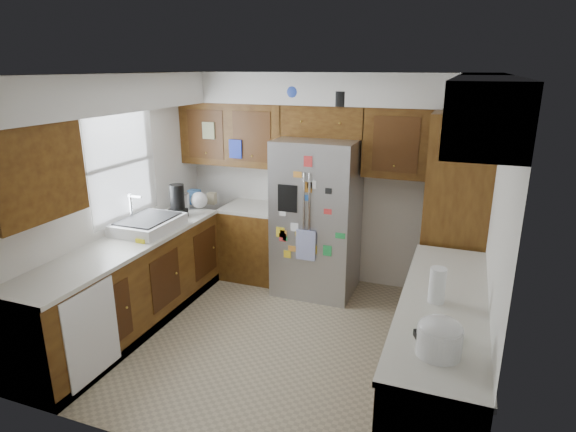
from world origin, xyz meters
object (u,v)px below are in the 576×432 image
object	(u,v)px
paper_towel	(437,285)
rice_cooker	(440,336)
pantry	(456,218)
fridge	(317,217)

from	to	relation	value
paper_towel	rice_cooker	bearing A→B (deg)	-84.84
paper_towel	pantry	bearing A→B (deg)	87.84
fridge	rice_cooker	xyz separation A→B (m)	(1.50, -2.41, 0.14)
fridge	rice_cooker	distance (m)	2.84
pantry	rice_cooker	xyz separation A→B (m)	(-0.00, -2.35, -0.03)
pantry	rice_cooker	world-z (taller)	pantry
rice_cooker	fridge	bearing A→B (deg)	121.93
pantry	paper_towel	xyz separation A→B (m)	(-0.06, -1.66, -0.02)
rice_cooker	paper_towel	world-z (taller)	paper_towel
pantry	fridge	xyz separation A→B (m)	(-1.50, 0.05, -0.17)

